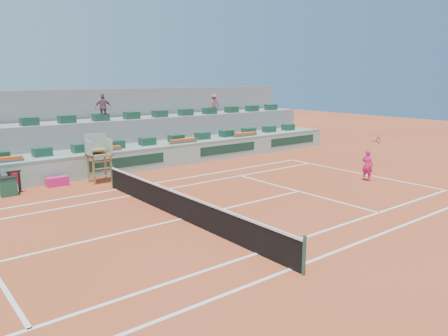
{
  "coord_description": "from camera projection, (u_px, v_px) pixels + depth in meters",
  "views": [
    {
      "loc": [
        -8.32,
        -13.04,
        5.14
      ],
      "look_at": [
        4.0,
        2.5,
        1.0
      ],
      "focal_mm": 35.0,
      "sensor_mm": 36.0,
      "label": 1
    }
  ],
  "objects": [
    {
      "name": "advertising_hoarding",
      "position": [
        92.0,
        166.0,
        22.52
      ],
      "size": [
        36.0,
        0.34,
        1.26
      ],
      "color": "#90B6A6",
      "rests_on": "ground"
    },
    {
      "name": "court_lines",
      "position": [
        181.0,
        219.0,
        16.11
      ],
      "size": [
        23.89,
        11.09,
        0.01
      ],
      "color": "white",
      "rests_on": "ground"
    },
    {
      "name": "umpire_chair",
      "position": [
        98.0,
        151.0,
        21.55
      ],
      "size": [
        1.1,
        0.9,
        2.4
      ],
      "color": "olive",
      "rests_on": "ground"
    },
    {
      "name": "seat_row_lower",
      "position": [
        81.0,
        148.0,
        23.34
      ],
      "size": [
        32.9,
        0.6,
        0.44
      ],
      "color": "#17452D",
      "rests_on": "seating_tier_lower"
    },
    {
      "name": "seating_tier_lower",
      "position": [
        76.0,
        161.0,
        24.2
      ],
      "size": [
        36.0,
        4.0,
        1.2
      ],
      "primitive_type": "cube",
      "color": "gray",
      "rests_on": "ground"
    },
    {
      "name": "tennis_net",
      "position": [
        181.0,
        205.0,
        16.01
      ],
      "size": [
        0.1,
        11.97,
        1.1
      ],
      "color": "black",
      "rests_on": "ground"
    },
    {
      "name": "ground",
      "position": [
        181.0,
        219.0,
        16.11
      ],
      "size": [
        90.0,
        90.0,
        0.0
      ],
      "primitive_type": "plane",
      "color": "#A64020",
      "rests_on": "ground"
    },
    {
      "name": "tennis_player",
      "position": [
        367.0,
        165.0,
        21.94
      ],
      "size": [
        0.46,
        0.87,
        2.28
      ],
      "color": "#E01D73",
      "rests_on": "ground"
    },
    {
      "name": "seat_row_upper",
      "position": [
        67.0,
        119.0,
        24.51
      ],
      "size": [
        32.9,
        0.6,
        0.44
      ],
      "color": "#17452D",
      "rests_on": "seating_tier_upper"
    },
    {
      "name": "spectator_right",
      "position": [
        214.0,
        104.0,
        30.79
      ],
      "size": [
        0.9,
        0.53,
        1.38
      ],
      "primitive_type": "imported",
      "rotation": [
        0.0,
        0.0,
        3.12
      ],
      "color": "#A3515C",
      "rests_on": "seating_tier_upper"
    },
    {
      "name": "towel_rack",
      "position": [
        14.0,
        180.0,
        19.59
      ],
      "size": [
        0.62,
        0.1,
        1.03
      ],
      "color": "black",
      "rests_on": "ground"
    },
    {
      "name": "flower_planters",
      "position": [
        57.0,
        155.0,
        21.83
      ],
      "size": [
        26.8,
        0.36,
        0.28
      ],
      "color": "#535353",
      "rests_on": "seating_tier_lower"
    },
    {
      "name": "player_bag",
      "position": [
        57.0,
        181.0,
        20.96
      ],
      "size": [
        1.0,
        0.44,
        0.44
      ],
      "primitive_type": "cube",
      "color": "#E01D73",
      "rests_on": "ground"
    },
    {
      "name": "seating_tier_upper",
      "position": [
        65.0,
        145.0,
        25.28
      ],
      "size": [
        36.0,
        2.4,
        2.6
      ],
      "primitive_type": "cube",
      "color": "gray",
      "rests_on": "ground"
    },
    {
      "name": "drink_cooler_a",
      "position": [
        8.0,
        186.0,
        19.22
      ],
      "size": [
        0.69,
        0.6,
        0.84
      ],
      "color": "#184834",
      "rests_on": "ground"
    },
    {
      "name": "stadium_back_wall",
      "position": [
        55.0,
        127.0,
        26.33
      ],
      "size": [
        36.0,
        0.4,
        4.4
      ],
      "primitive_type": "cube",
      "color": "gray",
      "rests_on": "ground"
    },
    {
      "name": "spectator_mid",
      "position": [
        103.0,
        107.0,
        25.53
      ],
      "size": [
        1.0,
        0.64,
        1.59
      ],
      "primitive_type": "imported",
      "rotation": [
        0.0,
        0.0,
        2.85
      ],
      "color": "#774F5B",
      "rests_on": "seating_tier_upper"
    }
  ]
}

